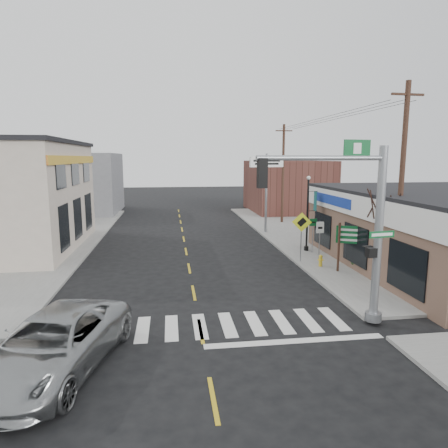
{
  "coord_description": "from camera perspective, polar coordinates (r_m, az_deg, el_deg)",
  "views": [
    {
      "loc": [
        -0.96,
        -13.0,
        5.92
      ],
      "look_at": [
        1.58,
        5.59,
        2.8
      ],
      "focal_mm": 32.0,
      "sensor_mm": 36.0,
      "label": 1
    }
  ],
  "objects": [
    {
      "name": "lamp_post",
      "position": [
        25.39,
        11.99,
        2.31
      ],
      "size": [
        0.61,
        0.48,
        4.69
      ],
      "rotation": [
        0.0,
        0.0,
        0.12
      ],
      "color": "black",
      "rests_on": "sidewalk_right"
    },
    {
      "name": "utility_pole_far",
      "position": [
        36.37,
        8.42,
        7.25
      ],
      "size": [
        1.52,
        0.23,
        8.71
      ],
      "rotation": [
        0.0,
        0.0,
        0.02
      ],
      "color": "#3C2E1F",
      "rests_on": "sidewalk_right"
    },
    {
      "name": "crosswalk",
      "position": [
        14.67,
        -3.47,
        -14.34
      ],
      "size": [
        11.0,
        2.2,
        0.01
      ],
      "primitive_type": "cube",
      "color": "silver",
      "rests_on": "ground"
    },
    {
      "name": "center_line",
      "position": [
        21.83,
        -5.0,
        -6.32
      ],
      "size": [
        0.12,
        56.0,
        0.01
      ],
      "primitive_type": "cube",
      "color": "gold",
      "rests_on": "ground"
    },
    {
      "name": "shrub_back",
      "position": [
        22.38,
        19.08,
        -4.94
      ],
      "size": [
        1.16,
        1.16,
        0.87
      ],
      "primitive_type": "ellipsoid",
      "color": "black",
      "rests_on": "sidewalk_right"
    },
    {
      "name": "traffic_signal_pole",
      "position": [
        14.4,
        18.71,
        0.98
      ],
      "size": [
        5.04,
        0.38,
        6.38
      ],
      "rotation": [
        0.0,
        0.0,
        0.14
      ],
      "color": "gray",
      "rests_on": "sidewalk_right"
    },
    {
      "name": "ped_crossing_sign",
      "position": [
        22.67,
        11.02,
        -0.59
      ],
      "size": [
        1.09,
        0.08,
        2.8
      ],
      "rotation": [
        0.0,
        0.0,
        -0.36
      ],
      "color": "gray",
      "rests_on": "sidewalk_right"
    },
    {
      "name": "dance_center_sign",
      "position": [
        31.23,
        6.09,
        7.31
      ],
      "size": [
        2.88,
        0.18,
        6.11
      ],
      "rotation": [
        0.0,
        0.0,
        0.27
      ],
      "color": "gray",
      "rests_on": "sidewalk_right"
    },
    {
      "name": "bldg_distant_left",
      "position": [
        46.18,
        -20.43,
        5.47
      ],
      "size": [
        9.0,
        10.0,
        6.4
      ],
      "primitive_type": "cube",
      "color": "slate",
      "rests_on": "ground"
    },
    {
      "name": "bldg_distant_right",
      "position": [
        45.02,
        9.0,
        5.34
      ],
      "size": [
        8.0,
        10.0,
        5.6
      ],
      "primitive_type": "cube",
      "color": "#573028",
      "rests_on": "ground"
    },
    {
      "name": "utility_pole_near",
      "position": [
        19.93,
        24.01,
        5.45
      ],
      "size": [
        1.59,
        0.24,
        9.14
      ],
      "rotation": [
        0.0,
        0.0,
        0.07
      ],
      "color": "#4B3922",
      "rests_on": "sidewalk_right"
    },
    {
      "name": "suv",
      "position": [
        12.5,
        -23.19,
        -15.49
      ],
      "size": [
        4.08,
        6.32,
        1.62
      ],
      "primitive_type": "imported",
      "rotation": [
        0.0,
        0.0,
        -0.26
      ],
      "color": "#929597",
      "rests_on": "ground"
    },
    {
      "name": "fire_hydrant",
      "position": [
        22.21,
        13.63,
        -5.02
      ],
      "size": [
        0.2,
        0.2,
        0.64
      ],
      "rotation": [
        0.0,
        0.0,
        -0.39
      ],
      "color": "gold",
      "rests_on": "sidewalk_right"
    },
    {
      "name": "sidewalk_right",
      "position": [
        28.45,
        12.91,
        -2.68
      ],
      "size": [
        6.0,
        38.0,
        0.13
      ],
      "primitive_type": "cube",
      "color": "gray",
      "rests_on": "ground"
    },
    {
      "name": "sidewalk_left",
      "position": [
        27.83,
        -24.43,
        -3.57
      ],
      "size": [
        6.0,
        38.0,
        0.13
      ],
      "primitive_type": "cube",
      "color": "gray",
      "rests_on": "ground"
    },
    {
      "name": "shrub_front",
      "position": [
        19.43,
        28.19,
        -7.47
      ],
      "size": [
        1.37,
        1.37,
        1.03
      ],
      "primitive_type": "ellipsoid",
      "color": "#183615",
      "rests_on": "sidewalk_right"
    },
    {
      "name": "guide_sign",
      "position": [
        21.42,
        17.6,
        -2.12
      ],
      "size": [
        1.45,
        0.13,
        2.54
      ],
      "rotation": [
        0.0,
        0.0,
        -0.43
      ],
      "color": "#462C20",
      "rests_on": "sidewalk_right"
    },
    {
      "name": "ground",
      "position": [
        14.31,
        -3.35,
        -15.0
      ],
      "size": [
        140.0,
        140.0,
        0.0
      ],
      "primitive_type": "plane",
      "color": "black",
      "rests_on": "ground"
    },
    {
      "name": "bare_tree",
      "position": [
        19.67,
        21.99,
        3.65
      ],
      "size": [
        2.57,
        2.57,
        5.13
      ],
      "rotation": [
        0.0,
        0.0,
        0.16
      ],
      "color": "black",
      "rests_on": "sidewalk_right"
    }
  ]
}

